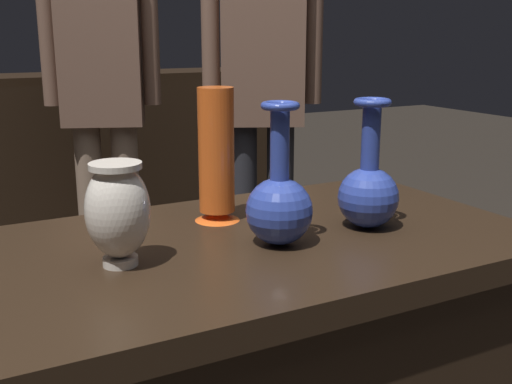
# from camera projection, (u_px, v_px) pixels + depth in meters

# --- Properties ---
(back_display_shelf) EXTENTS (2.60, 0.40, 0.99)m
(back_display_shelf) POSITION_uv_depth(u_px,v_px,m) (41.00, 175.00, 3.17)
(back_display_shelf) COLOR black
(back_display_shelf) RESTS_ON ground_plane
(vase_centerpiece) EXTENTS (0.13, 0.13, 0.27)m
(vase_centerpiece) POSITION_uv_depth(u_px,v_px,m) (279.00, 203.00, 1.19)
(vase_centerpiece) COLOR #2D429E
(vase_centerpiece) RESTS_ON display_plinth
(vase_tall_behind) EXTENTS (0.10, 0.10, 0.28)m
(vase_tall_behind) POSITION_uv_depth(u_px,v_px,m) (216.00, 158.00, 1.32)
(vase_tall_behind) COLOR #E55B1E
(vase_tall_behind) RESTS_ON display_plinth
(vase_left_accent) EXTENTS (0.13, 0.13, 0.27)m
(vase_left_accent) POSITION_uv_depth(u_px,v_px,m) (369.00, 189.00, 1.29)
(vase_left_accent) COLOR #2D429E
(vase_left_accent) RESTS_ON display_plinth
(vase_right_accent) EXTENTS (0.11, 0.11, 0.18)m
(vase_right_accent) POSITION_uv_depth(u_px,v_px,m) (118.00, 210.00, 1.07)
(vase_right_accent) COLOR silver
(vase_right_accent) RESTS_ON display_plinth
(shelf_vase_right) EXTENTS (0.09, 0.09, 0.08)m
(shelf_vase_right) POSITION_uv_depth(u_px,v_px,m) (136.00, 60.00, 3.27)
(shelf_vase_right) COLOR orange
(shelf_vase_right) RESTS_ON back_display_shelf
(visitor_near_right) EXTENTS (0.43, 0.30, 1.69)m
(visitor_near_right) POSITION_uv_depth(u_px,v_px,m) (262.00, 82.00, 2.48)
(visitor_near_right) COLOR #232328
(visitor_near_right) RESTS_ON ground_plane
(visitor_center_back) EXTENTS (0.44, 0.29, 1.66)m
(visitor_center_back) POSITION_uv_depth(u_px,v_px,m) (102.00, 85.00, 2.56)
(visitor_center_back) COLOR #846B56
(visitor_center_back) RESTS_ON ground_plane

